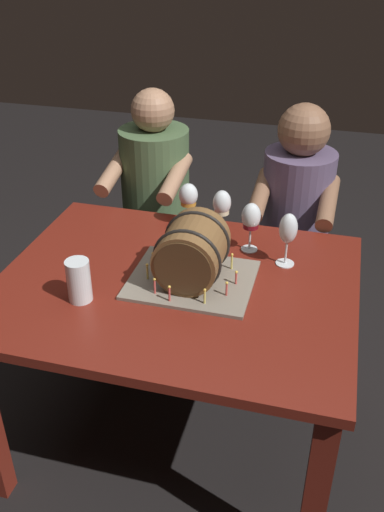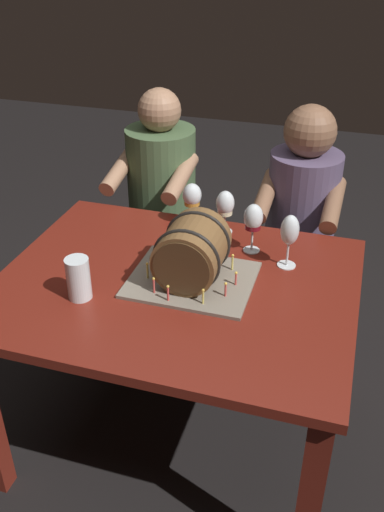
% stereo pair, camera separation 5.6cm
% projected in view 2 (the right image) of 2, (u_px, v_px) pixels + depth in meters
% --- Properties ---
extents(ground_plane, '(8.00, 8.00, 0.00)m').
position_uv_depth(ground_plane, '(178.00, 432.00, 2.31)').
color(ground_plane, black).
extents(dining_table, '(1.21, 0.96, 0.74)m').
position_uv_depth(dining_table, '(176.00, 308.00, 1.98)').
color(dining_table, maroon).
rests_on(dining_table, ground).
extents(barrel_cake, '(0.41, 0.34, 0.23)m').
position_uv_depth(barrel_cake, '(192.00, 255.00, 1.87)').
color(barrel_cake, gray).
rests_on(barrel_cake, dining_table).
extents(wine_glass_empty, '(0.07, 0.07, 0.20)m').
position_uv_depth(wine_glass_empty, '(290.00, 232.00, 1.94)').
color(wine_glass_empty, white).
rests_on(wine_glass_empty, dining_table).
extents(wine_glass_white, '(0.07, 0.07, 0.17)m').
position_uv_depth(wine_glass_white, '(225.00, 205.00, 2.17)').
color(wine_glass_white, white).
rests_on(wine_glass_white, dining_table).
extents(wine_glass_amber, '(0.07, 0.07, 0.18)m').
position_uv_depth(wine_glass_amber, '(192.00, 197.00, 2.21)').
color(wine_glass_amber, white).
rests_on(wine_glass_amber, dining_table).
extents(wine_glass_red, '(0.07, 0.07, 0.19)m').
position_uv_depth(wine_glass_red, '(253.00, 219.00, 2.04)').
color(wine_glass_red, white).
rests_on(wine_glass_red, dining_table).
extents(beer_pint, '(0.08, 0.08, 0.14)m').
position_uv_depth(beer_pint, '(79.00, 279.00, 1.81)').
color(beer_pint, white).
rests_on(beer_pint, dining_table).
extents(person_seated_left, '(0.36, 0.46, 1.17)m').
position_uv_depth(person_seated_left, '(162.00, 222.00, 2.74)').
color(person_seated_left, '#2A3A24').
rests_on(person_seated_left, ground).
extents(person_seated_right, '(0.35, 0.45, 1.16)m').
position_uv_depth(person_seated_right, '(298.00, 243.00, 2.58)').
color(person_seated_right, '#372D40').
rests_on(person_seated_right, ground).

